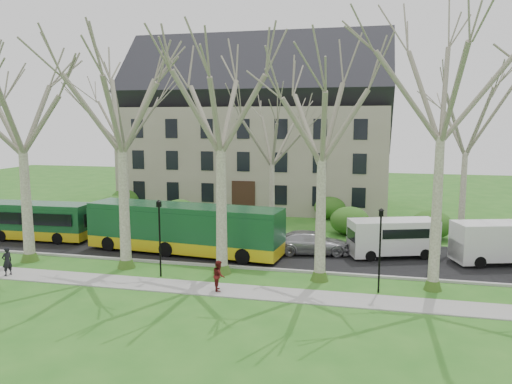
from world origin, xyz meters
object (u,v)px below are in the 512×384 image
Objects in this scene: sedan at (312,243)px; pedestrian_a at (7,261)px; bus_lead at (17,220)px; van_b at (502,243)px; bus_follow at (184,228)px; van_a at (393,238)px; pedestrian_b at (219,275)px.

pedestrian_a reaches higher than sedan.
bus_lead reaches higher than van_b.
bus_follow is at bearing 92.35° from sedan.
bus_lead is 26.97m from van_a.
bus_follow is 2.61× the size of sedan.
pedestrian_b is at bearing -167.26° from van_b.
bus_follow is 8.09× the size of pedestrian_a.
bus_lead is 19.50m from pedestrian_b.
van_a is at bearing -94.90° from sedan.
sedan is 3.10× the size of pedestrian_a.
bus_follow reaches higher than bus_lead.
van_b is 3.59× the size of pedestrian_a.
bus_lead reaches higher than pedestrian_a.
van_b is at bearing -97.61° from sedan.
van_a is at bearing 130.85° from pedestrian_a.
sedan is at bearing 135.93° from pedestrian_a.
van_a is 23.22m from pedestrian_a.
sedan is 9.09m from pedestrian_b.
sedan is (21.78, 0.63, -0.67)m from bus_lead.
van_b is (19.90, 2.00, -0.37)m from bus_follow.
van_a is (5.17, 0.39, 0.47)m from sedan.
sedan is at bearing -0.60° from bus_lead.
van_b is at bearing 125.86° from pedestrian_a.
bus_follow is at bearing 169.54° from van_b.
van_b is (11.65, 0.32, 0.54)m from sedan.
bus_lead is 2.22× the size of sedan.
bus_lead is at bearing 47.02° from pedestrian_b.
van_b is (6.48, -0.07, 0.07)m from van_a.
van_b is 17.71m from pedestrian_b.
van_a reaches higher than sedan.
van_a is 0.94× the size of van_b.
pedestrian_b is (-9.01, -8.63, -0.42)m from van_a.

